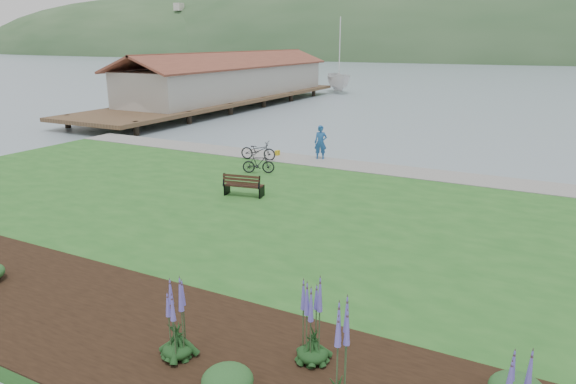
% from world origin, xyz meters
% --- Properties ---
extents(ground, '(600.00, 600.00, 0.00)m').
position_xyz_m(ground, '(0.00, 0.00, 0.00)').
color(ground, gray).
rests_on(ground, ground).
extents(lawn, '(34.00, 20.00, 0.40)m').
position_xyz_m(lawn, '(0.00, -2.00, 0.20)').
color(lawn, '#245D20').
rests_on(lawn, ground).
extents(shoreline_path, '(34.00, 2.20, 0.03)m').
position_xyz_m(shoreline_path, '(0.00, 6.90, 0.42)').
color(shoreline_path, gray).
rests_on(shoreline_path, lawn).
extents(garden_bed, '(24.00, 4.40, 0.04)m').
position_xyz_m(garden_bed, '(3.00, -9.80, 0.42)').
color(garden_bed, black).
rests_on(garden_bed, lawn).
extents(pier_pavilion, '(8.00, 36.00, 5.40)m').
position_xyz_m(pier_pavilion, '(-20.00, 27.52, 2.64)').
color(pier_pavilion, '#4C3826').
rests_on(pier_pavilion, ground).
extents(park_bench, '(1.67, 0.91, 0.98)m').
position_xyz_m(park_bench, '(-1.07, -0.15, 0.89)').
color(park_bench, black).
rests_on(park_bench, lawn).
extents(person, '(0.90, 0.74, 2.13)m').
position_xyz_m(person, '(-1.05, 7.50, 1.47)').
color(person, '#205393').
rests_on(person, lawn).
extents(bicycle_a, '(1.01, 2.02, 1.01)m').
position_xyz_m(bicycle_a, '(-3.94, 5.86, 0.90)').
color(bicycle_a, black).
rests_on(bicycle_a, lawn).
extents(bicycle_b, '(1.04, 1.57, 0.92)m').
position_xyz_m(bicycle_b, '(-2.46, 3.42, 0.86)').
color(bicycle_b, black).
rests_on(bicycle_b, lawn).
extents(sailboat, '(15.73, 15.78, 29.70)m').
position_xyz_m(sailboat, '(-15.56, 45.64, 0.00)').
color(sailboat, silver).
rests_on(sailboat, ground).
extents(pannier, '(0.20, 0.29, 0.29)m').
position_xyz_m(pannier, '(-3.51, 7.20, 0.55)').
color(pannier, gold).
rests_on(pannier, lawn).
extents(echium_0, '(0.62, 0.62, 1.86)m').
position_xyz_m(echium_0, '(3.75, -10.17, 1.22)').
color(echium_0, '#123314').
rests_on(echium_0, garden_bed).
extents(echium_1, '(0.62, 0.62, 1.99)m').
position_xyz_m(echium_1, '(6.20, -9.05, 1.29)').
color(echium_1, '#123314').
rests_on(echium_1, garden_bed).
extents(echium_2, '(0.62, 0.62, 2.29)m').
position_xyz_m(echium_2, '(7.25, -10.29, 1.38)').
color(echium_2, '#123314').
rests_on(echium_2, garden_bed).
extents(shrub_1, '(0.94, 0.94, 0.47)m').
position_xyz_m(shrub_1, '(5.24, -10.61, 0.68)').
color(shrub_1, '#1E4C21').
rests_on(shrub_1, garden_bed).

